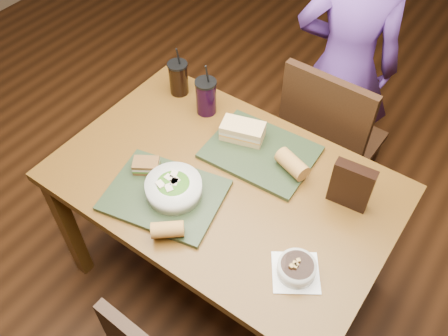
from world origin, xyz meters
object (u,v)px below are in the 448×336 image
(sandwich_near, at_px, (146,166))
(cup_cola, at_px, (179,78))
(cup_berry, at_px, (206,97))
(baguette_far, at_px, (292,164))
(tray_far, at_px, (261,152))
(baguette_near, at_px, (168,230))
(salad_bowl, at_px, (174,188))
(chair_far, at_px, (327,139))
(soup_bowl, at_px, (297,268))
(chip_bag, at_px, (351,186))
(dining_table, at_px, (224,194))
(tray_near, at_px, (165,195))
(sandwich_far, at_px, (243,131))
(diner, at_px, (344,68))

(sandwich_near, xyz_separation_m, cup_cola, (-0.20, 0.45, 0.04))
(cup_berry, bearing_deg, baguette_far, -11.25)
(tray_far, height_order, baguette_far, baguette_far)
(sandwich_near, bearing_deg, baguette_far, 35.33)
(cup_cola, bearing_deg, baguette_near, -53.84)
(salad_bowl, bearing_deg, tray_far, 68.75)
(baguette_far, height_order, cup_berry, cup_berry)
(chair_far, bearing_deg, soup_bowl, -71.75)
(baguette_near, bearing_deg, chip_bag, 48.67)
(dining_table, xyz_separation_m, chip_bag, (0.43, 0.18, 0.19))
(tray_far, height_order, baguette_near, baguette_near)
(tray_far, xyz_separation_m, cup_cola, (-0.51, 0.11, 0.07))
(tray_near, xyz_separation_m, tray_far, (0.17, 0.39, 0.00))
(baguette_near, xyz_separation_m, baguette_far, (0.20, 0.50, 0.01))
(chair_far, height_order, soup_bowl, chair_far)
(soup_bowl, xyz_separation_m, sandwich_far, (-0.49, 0.41, 0.02))
(soup_bowl, relative_size, baguette_near, 1.91)
(tray_far, bearing_deg, soup_bowl, -45.16)
(baguette_far, distance_m, cup_cola, 0.67)
(baguette_near, bearing_deg, dining_table, 88.71)
(tray_far, height_order, chip_bag, chip_bag)
(baguette_far, bearing_deg, chair_far, 94.91)
(sandwich_near, xyz_separation_m, baguette_far, (0.46, 0.32, 0.01))
(sandwich_near, distance_m, cup_cola, 0.50)
(tray_far, height_order, salad_bowl, salad_bowl)
(salad_bowl, xyz_separation_m, chip_bag, (0.54, 0.35, 0.04))
(chair_far, bearing_deg, cup_cola, -152.34)
(soup_bowl, xyz_separation_m, sandwich_near, (-0.69, 0.05, 0.01))
(baguette_near, bearing_deg, tray_near, 134.35)
(dining_table, distance_m, chair_far, 0.67)
(chair_far, distance_m, soup_bowl, 0.90)
(dining_table, xyz_separation_m, chair_far, (0.15, 0.64, -0.12))
(dining_table, bearing_deg, tray_near, -124.26)
(dining_table, height_order, salad_bowl, salad_bowl)
(dining_table, relative_size, sandwich_far, 6.73)
(diner, height_order, cup_cola, diner)
(tray_far, height_order, soup_bowl, soup_bowl)
(dining_table, xyz_separation_m, sandwich_far, (-0.06, 0.22, 0.14))
(dining_table, bearing_deg, diner, 86.89)
(dining_table, height_order, tray_far, tray_far)
(diner, distance_m, tray_near, 1.16)
(salad_bowl, xyz_separation_m, cup_cola, (-0.37, 0.48, 0.03))
(tray_far, height_order, sandwich_far, sandwich_far)
(cup_cola, xyz_separation_m, chip_bag, (0.90, -0.13, 0.02))
(sandwich_far, relative_size, baguette_far, 1.45)
(sandwich_far, height_order, baguette_near, sandwich_far)
(diner, bearing_deg, chair_far, 87.85)
(sandwich_far, bearing_deg, cup_cola, 167.43)
(sandwich_far, relative_size, chip_bag, 1.00)
(cup_cola, bearing_deg, salad_bowl, -52.78)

